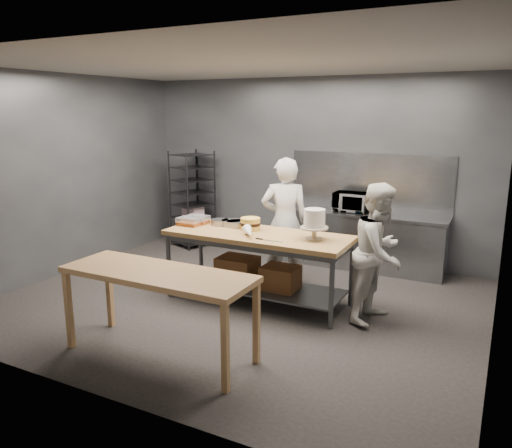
{
  "coord_description": "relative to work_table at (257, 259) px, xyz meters",
  "views": [
    {
      "loc": [
        3.01,
        -5.38,
        2.46
      ],
      "look_at": [
        0.19,
        0.1,
        1.05
      ],
      "focal_mm": 35.0,
      "sensor_mm": 36.0,
      "label": 1
    }
  ],
  "objects": [
    {
      "name": "frosted_cake_stand",
      "position": [
        0.77,
        0.02,
        0.59
      ],
      "size": [
        0.34,
        0.34,
        0.38
      ],
      "color": "#B4A890",
      "rests_on": "work_table"
    },
    {
      "name": "chef_right",
      "position": [
        1.55,
        0.12,
        0.26
      ],
      "size": [
        0.77,
        0.91,
        1.65
      ],
      "primitive_type": "imported",
      "rotation": [
        0.0,
        0.0,
        1.37
      ],
      "color": "silver",
      "rests_on": "ground"
    },
    {
      "name": "layer_cake",
      "position": [
        -0.16,
        0.12,
        0.43
      ],
      "size": [
        0.26,
        0.26,
        0.16
      ],
      "color": "#F0C94C",
      "rests_on": "work_table"
    },
    {
      "name": "near_counter",
      "position": [
        -0.19,
        -1.79,
        0.24
      ],
      "size": [
        2.0,
        0.7,
        0.9
      ],
      "color": "#9D6F41",
      "rests_on": "ground"
    },
    {
      "name": "splashback_panel",
      "position": [
        0.82,
        2.33,
        0.78
      ],
      "size": [
        2.6,
        0.02,
        0.9
      ],
      "primitive_type": "cube",
      "color": "slate",
      "rests_on": "back_counter"
    },
    {
      "name": "speed_rack",
      "position": [
        -2.32,
        1.95,
        0.28
      ],
      "size": [
        0.79,
        0.82,
        1.75
      ],
      "color": "black",
      "rests_on": "ground"
    },
    {
      "name": "offset_spatula",
      "position": [
        0.26,
        -0.28,
        0.35
      ],
      "size": [
        0.36,
        0.02,
        0.02
      ],
      "color": "slate",
      "rests_on": "work_table"
    },
    {
      "name": "piping_bag",
      "position": [
        0.01,
        -0.23,
        0.41
      ],
      "size": [
        0.32,
        0.38,
        0.12
      ],
      "primitive_type": "cone",
      "rotation": [
        1.57,
        0.0,
        0.62
      ],
      "color": "silver",
      "rests_on": "work_table"
    },
    {
      "name": "ground",
      "position": [
        -0.18,
        -0.15,
        -0.57
      ],
      "size": [
        6.0,
        6.0,
        0.0
      ],
      "primitive_type": "plane",
      "color": "black",
      "rests_on": "ground"
    },
    {
      "name": "chef_behind",
      "position": [
        0.05,
        0.77,
        0.34
      ],
      "size": [
        0.79,
        0.67,
        1.83
      ],
      "primitive_type": "imported",
      "rotation": [
        0.0,
        0.0,
        3.55
      ],
      "color": "silver",
      "rests_on": "ground"
    },
    {
      "name": "back_wall",
      "position": [
        -0.18,
        2.35,
        0.93
      ],
      "size": [
        6.0,
        0.04,
        3.0
      ],
      "primitive_type": "cube",
      "color": "#4C4F54",
      "rests_on": "ground"
    },
    {
      "name": "cake_pans",
      "position": [
        -0.65,
        0.2,
        0.39
      ],
      "size": [
        0.9,
        0.36,
        0.07
      ],
      "color": "gray",
      "rests_on": "work_table"
    },
    {
      "name": "back_counter",
      "position": [
        0.82,
        2.03,
        -0.12
      ],
      "size": [
        2.6,
        0.6,
        0.9
      ],
      "color": "slate",
      "rests_on": "ground"
    },
    {
      "name": "work_table",
      "position": [
        0.0,
        0.0,
        0.0
      ],
      "size": [
        2.4,
        0.9,
        0.92
      ],
      "color": "olive",
      "rests_on": "ground"
    },
    {
      "name": "pastry_clamshells",
      "position": [
        -1.01,
        0.04,
        0.4
      ],
      "size": [
        0.33,
        0.38,
        0.11
      ],
      "color": "#9E521F",
      "rests_on": "work_table"
    },
    {
      "name": "microwave",
      "position": [
        0.64,
        2.03,
        0.48
      ],
      "size": [
        0.54,
        0.37,
        0.3
      ],
      "primitive_type": "imported",
      "color": "black",
      "rests_on": "back_counter"
    }
  ]
}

